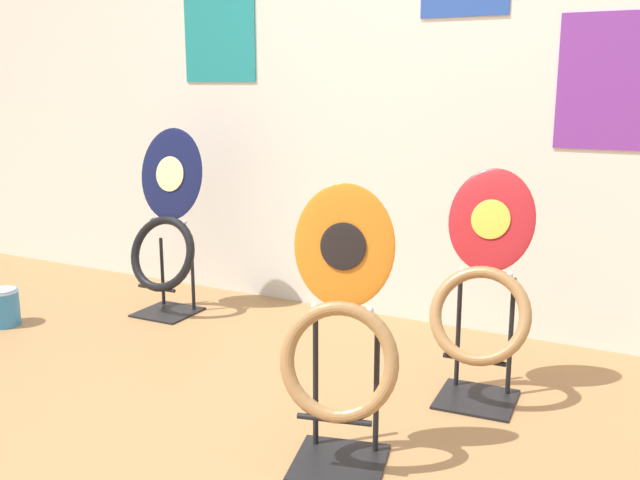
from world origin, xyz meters
name	(u,v)px	position (x,y,z in m)	size (l,w,h in m)	color
wall_back	(423,51)	(0.00, 2.01, 1.30)	(8.00, 0.07, 2.60)	silver
toilet_seat_display_orange_sun	(340,340)	(0.29, 0.58, 0.40)	(0.39, 0.34, 0.87)	black
toilet_seat_display_navy_moon	(166,234)	(-1.15, 1.51, 0.41)	(0.39, 0.29, 0.94)	black
toilet_seat_display_crimson_swirl	(483,294)	(0.54, 1.25, 0.41)	(0.38, 0.35, 0.85)	black
paint_can	(2,306)	(-1.74, 0.98, 0.10)	(0.16, 0.16, 0.18)	teal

